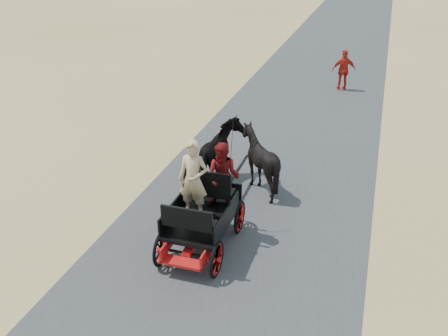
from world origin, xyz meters
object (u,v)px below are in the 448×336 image
(carriage, at_px, (202,232))
(pedestrian, at_px, (344,70))
(horse_right, at_px, (259,160))
(horse_left, at_px, (220,155))

(carriage, relative_size, pedestrian, 1.39)
(horse_right, bearing_deg, horse_left, 0.00)
(carriage, height_order, horse_left, horse_left)
(horse_right, height_order, pedestrian, pedestrian)
(carriage, bearing_deg, pedestrian, 81.84)
(horse_right, relative_size, pedestrian, 0.98)
(horse_left, distance_m, pedestrian, 10.08)
(carriage, height_order, horse_right, horse_right)
(horse_left, height_order, horse_right, horse_right)
(horse_left, relative_size, horse_right, 1.18)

